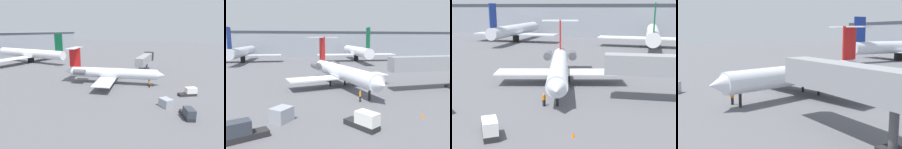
% 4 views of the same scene
% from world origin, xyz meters
% --- Properties ---
extents(ground_plane, '(400.00, 400.00, 0.10)m').
position_xyz_m(ground_plane, '(0.00, 0.00, -0.05)').
color(ground_plane, '#5B5B60').
extents(regional_jet, '(20.80, 27.54, 9.76)m').
position_xyz_m(regional_jet, '(-0.97, 4.35, 3.10)').
color(regional_jet, silver).
rests_on(regional_jet, ground_plane).
extents(jet_bridge, '(18.34, 4.18, 6.49)m').
position_xyz_m(jet_bridge, '(17.09, -0.74, 4.80)').
color(jet_bridge, gray).
rests_on(jet_bridge, ground_plane).
extents(ground_crew_marshaller, '(0.39, 0.47, 1.69)m').
position_xyz_m(ground_crew_marshaller, '(-0.00, -6.52, 0.86)').
color(ground_crew_marshaller, black).
rests_on(ground_crew_marshaller, ground_plane).
extents(baggage_tug_lead, '(3.34, 4.12, 1.90)m').
position_xyz_m(baggage_tug_lead, '(-2.31, -16.19, 0.84)').
color(baggage_tug_lead, '#262628').
rests_on(baggage_tug_lead, ground_plane).
extents(baggage_tug_trailing, '(4.23, 2.89, 1.90)m').
position_xyz_m(baggage_tug_trailing, '(-14.33, -16.64, 0.84)').
color(baggage_tug_trailing, '#262628').
rests_on(baggage_tug_trailing, ground_plane).
extents(cargo_container_uld, '(2.86, 2.92, 1.64)m').
position_xyz_m(cargo_container_uld, '(-10.97, -12.48, 0.82)').
color(cargo_container_uld, '#999EA8').
rests_on(cargo_container_uld, ground_plane).
extents(traffic_cone_near, '(0.36, 0.36, 0.55)m').
position_xyz_m(traffic_cone_near, '(5.50, -14.31, 0.28)').
color(traffic_cone_near, orange).
rests_on(traffic_cone_near, ground_plane).
extents(terminal_building, '(162.70, 21.01, 13.22)m').
position_xyz_m(terminal_building, '(0.00, 86.73, 6.62)').
color(terminal_building, '#8C939E').
rests_on(terminal_building, ground_plane).
extents(parked_airliner_west_end, '(30.01, 35.70, 13.11)m').
position_xyz_m(parked_airliner_west_end, '(-30.80, 55.38, 4.15)').
color(parked_airliner_west_end, silver).
rests_on(parked_airliner_west_end, ground_plane).
extents(parked_airliner_west_mid, '(32.83, 38.97, 13.13)m').
position_xyz_m(parked_airliner_west_mid, '(15.19, 52.41, 4.16)').
color(parked_airliner_west_mid, white).
rests_on(parked_airliner_west_mid, ground_plane).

